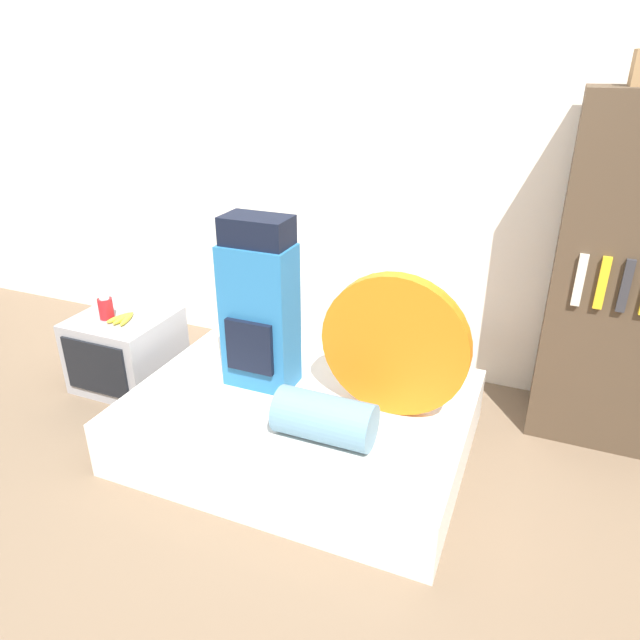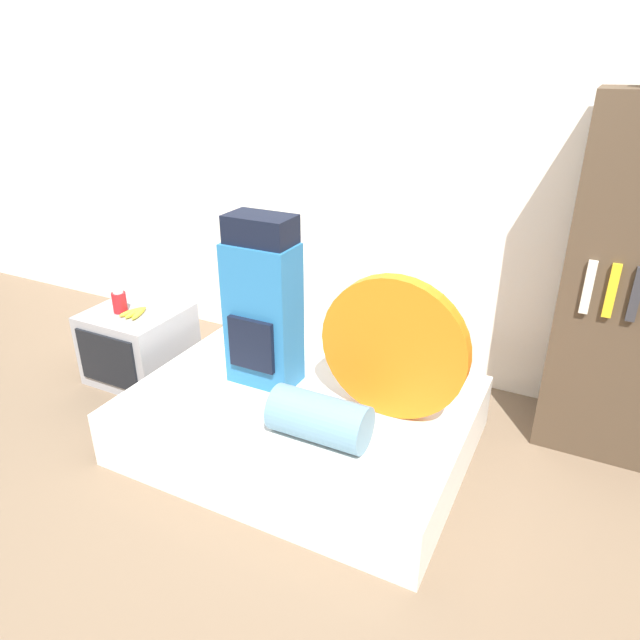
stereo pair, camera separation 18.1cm
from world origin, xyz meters
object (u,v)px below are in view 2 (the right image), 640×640
object	(u,v)px
backpack	(263,305)
tent_bag	(394,348)
sleeping_roll	(319,418)
canister	(120,302)
television	(139,343)

from	to	relation	value
backpack	tent_bag	distance (m)	0.71
sleeping_roll	canister	bearing A→B (deg)	165.69
backpack	sleeping_roll	xyz separation A→B (m)	(0.50, -0.34, -0.33)
backpack	canister	bearing A→B (deg)	176.59
sleeping_roll	television	bearing A→B (deg)	163.37
tent_bag	television	distance (m)	1.79
canister	tent_bag	bearing A→B (deg)	-1.90
tent_bag	television	xyz separation A→B (m)	(-1.73, 0.11, -0.43)
sleeping_roll	television	xyz separation A→B (m)	(-1.52, 0.45, -0.18)
backpack	canister	world-z (taller)	backpack
television	canister	bearing A→B (deg)	-138.80
tent_bag	canister	size ratio (longest dim) A/B	4.96
backpack	tent_bag	size ratio (longest dim) A/B	1.27
sleeping_roll	backpack	bearing A→B (deg)	145.77
television	canister	world-z (taller)	canister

